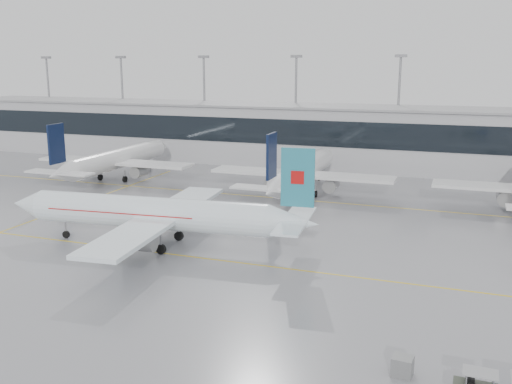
% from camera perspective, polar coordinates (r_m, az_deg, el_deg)
% --- Properties ---
extents(ground, '(320.00, 320.00, 0.00)m').
position_cam_1_polar(ground, '(62.08, -3.80, -6.80)').
color(ground, gray).
rests_on(ground, ground).
extents(taxi_line_main, '(120.00, 0.25, 0.01)m').
position_cam_1_polar(taxi_line_main, '(62.07, -3.80, -6.80)').
color(taxi_line_main, yellow).
rests_on(taxi_line_main, ground).
extents(taxi_line_north, '(120.00, 0.25, 0.01)m').
position_cam_1_polar(taxi_line_north, '(89.24, 3.94, -0.74)').
color(taxi_line_north, yellow).
rests_on(taxi_line_north, ground).
extents(taxi_line_cross, '(0.25, 60.00, 0.01)m').
position_cam_1_polar(taxi_line_cross, '(89.48, -17.69, -1.29)').
color(taxi_line_cross, yellow).
rests_on(taxi_line_cross, ground).
extents(terminal, '(180.00, 15.00, 12.00)m').
position_cam_1_polar(terminal, '(118.83, 8.27, 5.45)').
color(terminal, '#A6A6AA').
rests_on(terminal, ground).
extents(terminal_glass, '(180.00, 0.20, 5.00)m').
position_cam_1_polar(terminal_glass, '(111.32, 7.49, 5.77)').
color(terminal_glass, black).
rests_on(terminal_glass, ground).
extents(terminal_roof, '(182.00, 16.00, 0.40)m').
position_cam_1_polar(terminal_roof, '(118.23, 8.36, 8.43)').
color(terminal_roof, gray).
rests_on(terminal_roof, ground).
extents(light_masts, '(156.40, 1.00, 22.60)m').
position_cam_1_polar(light_masts, '(124.03, 8.95, 9.14)').
color(light_masts, gray).
rests_on(light_masts, ground).
extents(air_canada_jet, '(38.04, 30.94, 12.10)m').
position_cam_1_polar(air_canada_jet, '(66.36, -9.64, -2.19)').
color(air_canada_jet, white).
rests_on(air_canada_jet, ground).
extents(parked_jet_b, '(29.64, 36.96, 11.72)m').
position_cam_1_polar(parked_jet_b, '(106.49, -13.89, 3.14)').
color(parked_jet_b, silver).
rests_on(parked_jet_b, ground).
extents(parked_jet_c, '(29.64, 36.96, 11.72)m').
position_cam_1_polar(parked_jet_c, '(91.95, 4.61, 2.01)').
color(parked_jet_c, silver).
rests_on(parked_jet_c, ground).
extents(gse_unit, '(1.49, 1.40, 1.37)m').
position_cam_1_polar(gse_unit, '(41.55, 14.43, -16.51)').
color(gse_unit, slate).
rests_on(gse_unit, ground).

